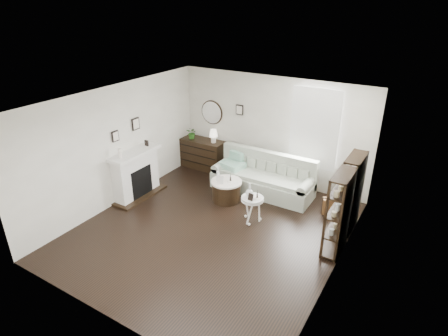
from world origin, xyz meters
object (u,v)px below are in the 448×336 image
Objects in this scene: dresser at (203,154)px; drum_table at (226,190)px; sofa at (263,179)px; pedestal_table at (252,200)px.

drum_table is (1.51, -1.26, -0.15)m from dresser.
pedestal_table is at bearing -73.92° from sofa.
pedestal_table is (2.45, -1.76, 0.12)m from dresser.
dresser is 1.97m from drum_table.
dresser reaches higher than drum_table.
drum_table is 1.25× the size of pedestal_table.
dresser is (-2.05, 0.39, 0.09)m from sofa.
sofa is at bearing 58.03° from drum_table.
pedestal_table is (0.39, -1.36, 0.21)m from sofa.
pedestal_table is at bearing -35.69° from dresser.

